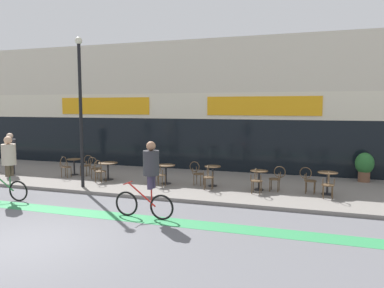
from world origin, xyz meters
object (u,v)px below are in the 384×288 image
at_px(bistro_table_0, 74,164).
at_px(cafe_chair_3_side, 197,172).
at_px(cafe_chair_2_side, 151,170).
at_px(cyclist_0, 8,163).
at_px(bistro_table_3, 213,172).
at_px(lamp_post, 80,102).
at_px(cafe_chair_0_near, 65,165).
at_px(bistro_table_5, 328,179).
at_px(cyclist_1, 149,174).
at_px(bistro_table_2, 166,170).
at_px(cafe_chair_4_side, 277,177).
at_px(cafe_chair_5_side, 308,178).
at_px(cafe_chair_1_side, 95,166).
at_px(bistro_table_4, 259,176).
at_px(cafe_chair_3_near, 208,175).
at_px(bistro_table_1, 108,167).
at_px(cafe_chair_4_near, 256,179).
at_px(cafe_chair_0_side, 87,164).
at_px(planter_pot, 364,166).
at_px(pedestrian_near_end, 10,150).
at_px(cafe_chair_5_near, 328,183).
at_px(cafe_chair_1_near, 99,170).

bearing_deg(bistro_table_0, cafe_chair_3_side, -3.03).
xyz_separation_m(cafe_chair_2_side, cyclist_0, (-3.47, -3.64, 0.61)).
relative_size(bistro_table_3, lamp_post, 0.14).
distance_m(cafe_chair_0_near, cyclist_0, 3.54).
height_order(bistro_table_5, cyclist_1, cyclist_1).
bearing_deg(bistro_table_0, bistro_table_2, -5.87).
height_order(cafe_chair_4_side, cyclist_0, cyclist_0).
bearing_deg(cafe_chair_4_side, cafe_chair_5_side, -172.45).
bearing_deg(cafe_chair_1_side, cafe_chair_3_side, 0.15).
distance_m(bistro_table_4, cafe_chair_3_near, 1.81).
relative_size(bistro_table_1, cafe_chair_3_near, 0.86).
bearing_deg(bistro_table_2, cafe_chair_4_near, -9.20).
xyz_separation_m(bistro_table_3, cafe_chair_4_side, (2.37, -0.11, -0.02)).
bearing_deg(bistro_table_1, cafe_chair_0_side, 160.34).
relative_size(planter_pot, pedestrian_near_end, 0.64).
distance_m(cafe_chair_2_side, cafe_chair_5_near, 6.53).
distance_m(cafe_chair_0_side, cafe_chair_3_near, 5.81).
bearing_deg(bistro_table_0, pedestrian_near_end, -164.10).
distance_m(bistro_table_3, bistro_table_4, 1.75).
height_order(cafe_chair_3_side, cafe_chair_5_near, same).
bearing_deg(bistro_table_5, cafe_chair_4_side, -177.92).
relative_size(cafe_chair_0_side, cafe_chair_4_side, 1.00).
bearing_deg(lamp_post, cyclist_0, -122.82).
xyz_separation_m(cafe_chair_2_side, cafe_chair_3_near, (2.46, -0.48, 0.00)).
relative_size(cyclist_1, pedestrian_near_end, 1.18).
height_order(bistro_table_1, cafe_chair_4_side, cafe_chair_4_side).
distance_m(cafe_chair_3_side, cafe_chair_4_side, 3.00).
relative_size(cafe_chair_5_side, lamp_post, 0.17).
distance_m(bistro_table_0, cafe_chair_3_side, 5.73).
relative_size(cafe_chair_4_near, cyclist_0, 0.42).
height_order(cafe_chair_4_near, cafe_chair_4_side, same).
relative_size(cafe_chair_1_side, cafe_chair_3_near, 1.00).
relative_size(bistro_table_0, cafe_chair_0_side, 0.78).
height_order(bistro_table_1, cafe_chair_1_side, cafe_chair_1_side).
bearing_deg(cafe_chair_2_side, cafe_chair_4_near, -2.78).
relative_size(cafe_chair_0_side, planter_pot, 0.77).
relative_size(cyclist_0, cyclist_1, 0.99).
xyz_separation_m(cafe_chair_0_side, planter_pot, (11.21, 2.38, 0.13)).
distance_m(bistro_table_1, bistro_table_5, 8.43).
relative_size(cafe_chair_4_near, cafe_chair_4_side, 1.00).
relative_size(bistro_table_2, cafe_chair_3_near, 0.82).
bearing_deg(cafe_chair_0_side, bistro_table_3, 171.25).
xyz_separation_m(bistro_table_4, cafe_chair_1_side, (-6.75, -0.06, 0.02)).
height_order(cyclist_1, pedestrian_near_end, cyclist_1).
distance_m(lamp_post, cyclist_1, 5.00).
xyz_separation_m(cafe_chair_2_side, cafe_chair_4_near, (4.20, -0.59, 0.00)).
distance_m(bistro_table_5, cafe_chair_0_near, 10.40).
xyz_separation_m(cafe_chair_1_near, cafe_chair_4_near, (6.13, 0.05, 0.00)).
distance_m(cafe_chair_4_near, cyclist_1, 4.21).
bearing_deg(cafe_chair_3_side, cafe_chair_0_side, -177.83).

